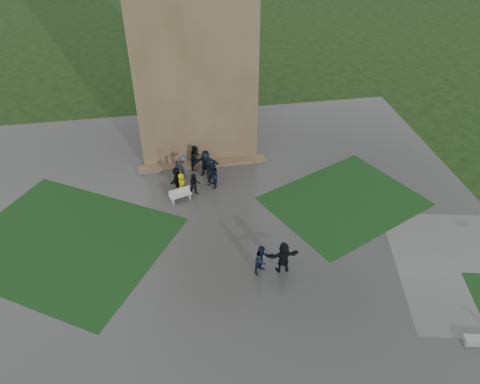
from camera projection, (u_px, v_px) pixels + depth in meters
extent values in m
plane|color=black|center=(223.00, 276.00, 24.67)|extent=(120.00, 120.00, 0.00)
cube|color=#363634|center=(218.00, 249.00, 26.24)|extent=(34.00, 34.00, 0.02)
cube|color=black|center=(66.00, 242.00, 26.68)|extent=(14.10, 13.46, 0.01)
cube|color=black|center=(344.00, 201.00, 29.72)|extent=(11.12, 10.15, 0.01)
cube|color=brown|center=(189.00, 17.00, 31.07)|extent=(8.00, 8.00, 18.00)
cube|color=brown|center=(202.00, 164.00, 32.94)|extent=(9.00, 0.80, 0.22)
cube|color=#BABAB5|center=(181.00, 195.00, 29.55)|extent=(1.48, 0.83, 0.06)
cube|color=#BABAB5|center=(173.00, 200.00, 29.47)|extent=(0.19, 0.38, 0.40)
cube|color=#BABAB5|center=(189.00, 195.00, 29.88)|extent=(0.19, 0.38, 0.40)
cube|color=#BABAB5|center=(179.00, 191.00, 29.56)|extent=(1.36, 0.48, 0.38)
imported|color=black|center=(209.00, 173.00, 30.70)|extent=(0.44, 0.65, 1.72)
imported|color=black|center=(206.00, 163.00, 31.55)|extent=(1.86, 1.05, 1.90)
imported|color=black|center=(196.00, 157.00, 32.16)|extent=(0.84, 1.01, 1.81)
imported|color=#434449|center=(183.00, 166.00, 31.41)|extent=(1.00, 1.20, 1.66)
imported|color=black|center=(177.00, 171.00, 31.13)|extent=(0.64, 0.63, 1.50)
imported|color=black|center=(177.00, 178.00, 30.34)|extent=(0.94, 1.57, 1.60)
imported|color=#C9B90B|center=(182.00, 184.00, 29.97)|extent=(0.62, 0.81, 1.50)
imported|color=black|center=(195.00, 185.00, 29.84)|extent=(0.78, 0.48, 1.56)
imported|color=black|center=(213.00, 176.00, 30.38)|extent=(0.55, 0.92, 1.86)
imported|color=#C4516D|center=(176.00, 153.00, 30.28)|extent=(0.99, 0.99, 0.91)
imported|color=#53328A|center=(212.00, 160.00, 29.65)|extent=(1.02, 1.02, 0.93)
imported|color=black|center=(180.00, 166.00, 29.13)|extent=(0.90, 0.90, 0.83)
imported|color=#C4516D|center=(175.00, 162.00, 29.56)|extent=(0.83, 0.83, 0.76)
imported|color=black|center=(262.00, 259.00, 24.39)|extent=(0.97, 0.91, 1.75)
imported|color=black|center=(283.00, 257.00, 24.40)|extent=(1.77, 0.68, 1.89)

